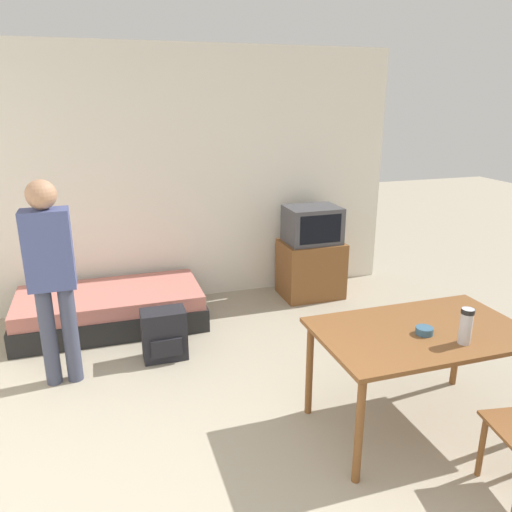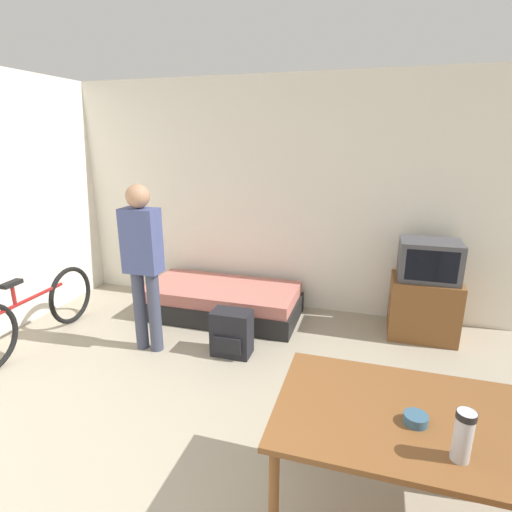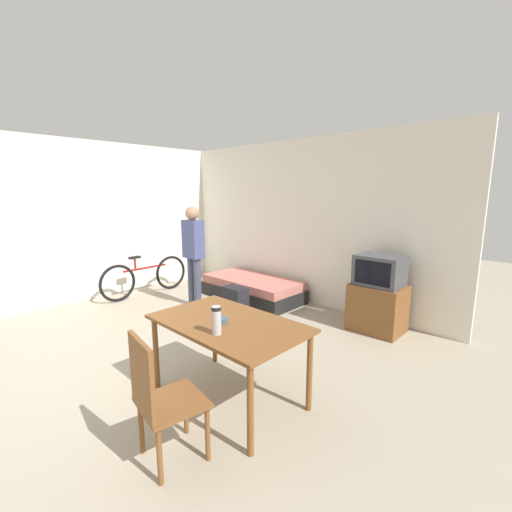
{
  "view_description": "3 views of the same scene",
  "coord_description": "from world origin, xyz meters",
  "px_view_note": "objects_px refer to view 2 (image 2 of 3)",
  "views": [
    {
      "loc": [
        -0.36,
        -1.57,
        2.19
      ],
      "look_at": [
        0.74,
        1.91,
        1.01
      ],
      "focal_mm": 35.0,
      "sensor_mm": 36.0,
      "label": 1
    },
    {
      "loc": [
        1.27,
        -0.86,
        2.02
      ],
      "look_at": [
        0.37,
        2.16,
        1.08
      ],
      "focal_mm": 28.0,
      "sensor_mm": 36.0,
      "label": 2
    },
    {
      "loc": [
        3.69,
        -0.97,
        1.85
      ],
      "look_at": [
        0.68,
        2.2,
        1.03
      ],
      "focal_mm": 24.0,
      "sensor_mm": 36.0,
      "label": 3
    }
  ],
  "objects_px": {
    "daybed": "(222,301)",
    "dining_table": "(417,430)",
    "mate_bowl": "(416,419)",
    "tv": "(425,292)",
    "person_standing": "(143,258)",
    "backpack": "(232,333)",
    "thermos_flask": "(463,433)",
    "bicycle": "(34,314)"
  },
  "relations": [
    {
      "from": "daybed",
      "to": "tv",
      "type": "height_order",
      "value": "tv"
    },
    {
      "from": "thermos_flask",
      "to": "backpack",
      "type": "height_order",
      "value": "thermos_flask"
    },
    {
      "from": "tv",
      "to": "thermos_flask",
      "type": "relative_size",
      "value": 4.5
    },
    {
      "from": "mate_bowl",
      "to": "backpack",
      "type": "bearing_deg",
      "value": 134.06
    },
    {
      "from": "tv",
      "to": "thermos_flask",
      "type": "height_order",
      "value": "tv"
    },
    {
      "from": "thermos_flask",
      "to": "mate_bowl",
      "type": "distance_m",
      "value": 0.26
    },
    {
      "from": "dining_table",
      "to": "mate_bowl",
      "type": "bearing_deg",
      "value": -111.33
    },
    {
      "from": "bicycle",
      "to": "daybed",
      "type": "bearing_deg",
      "value": 37.27
    },
    {
      "from": "tv",
      "to": "person_standing",
      "type": "xyz_separation_m",
      "value": [
        -2.61,
        -1.08,
        0.46
      ]
    },
    {
      "from": "bicycle",
      "to": "mate_bowl",
      "type": "distance_m",
      "value": 3.66
    },
    {
      "from": "thermos_flask",
      "to": "dining_table",
      "type": "bearing_deg",
      "value": 119.62
    },
    {
      "from": "person_standing",
      "to": "daybed",
      "type": "bearing_deg",
      "value": 66.67
    },
    {
      "from": "dining_table",
      "to": "person_standing",
      "type": "height_order",
      "value": "person_standing"
    },
    {
      "from": "tv",
      "to": "person_standing",
      "type": "relative_size",
      "value": 0.64
    },
    {
      "from": "person_standing",
      "to": "tv",
      "type": "bearing_deg",
      "value": 22.43
    },
    {
      "from": "bicycle",
      "to": "mate_bowl",
      "type": "height_order",
      "value": "mate_bowl"
    },
    {
      "from": "dining_table",
      "to": "thermos_flask",
      "type": "xyz_separation_m",
      "value": [
        0.13,
        -0.24,
        0.21
      ]
    },
    {
      "from": "tv",
      "to": "backpack",
      "type": "height_order",
      "value": "tv"
    },
    {
      "from": "dining_table",
      "to": "person_standing",
      "type": "bearing_deg",
      "value": 150.04
    },
    {
      "from": "dining_table",
      "to": "person_standing",
      "type": "distance_m",
      "value": 2.7
    },
    {
      "from": "bicycle",
      "to": "thermos_flask",
      "type": "height_order",
      "value": "thermos_flask"
    },
    {
      "from": "dining_table",
      "to": "bicycle",
      "type": "bearing_deg",
      "value": 162.48
    },
    {
      "from": "backpack",
      "to": "mate_bowl",
      "type": "bearing_deg",
      "value": -45.94
    },
    {
      "from": "mate_bowl",
      "to": "backpack",
      "type": "xyz_separation_m",
      "value": [
        -1.48,
        1.53,
        -0.54
      ]
    },
    {
      "from": "tv",
      "to": "bicycle",
      "type": "xyz_separation_m",
      "value": [
        -3.75,
        -1.32,
        -0.15
      ]
    },
    {
      "from": "daybed",
      "to": "thermos_flask",
      "type": "xyz_separation_m",
      "value": [
        2.05,
        -2.51,
        0.68
      ]
    },
    {
      "from": "tv",
      "to": "dining_table",
      "type": "distance_m",
      "value": 2.44
    },
    {
      "from": "tv",
      "to": "bicycle",
      "type": "bearing_deg",
      "value": -160.62
    },
    {
      "from": "daybed",
      "to": "thermos_flask",
      "type": "relative_size",
      "value": 7.82
    },
    {
      "from": "mate_bowl",
      "to": "backpack",
      "type": "height_order",
      "value": "mate_bowl"
    },
    {
      "from": "daybed",
      "to": "dining_table",
      "type": "distance_m",
      "value": 3.01
    },
    {
      "from": "tv",
      "to": "backpack",
      "type": "bearing_deg",
      "value": -152.12
    },
    {
      "from": "daybed",
      "to": "backpack",
      "type": "distance_m",
      "value": 0.91
    },
    {
      "from": "daybed",
      "to": "person_standing",
      "type": "bearing_deg",
      "value": -113.33
    },
    {
      "from": "daybed",
      "to": "thermos_flask",
      "type": "height_order",
      "value": "thermos_flask"
    },
    {
      "from": "dining_table",
      "to": "person_standing",
      "type": "xyz_separation_m",
      "value": [
        -2.32,
        1.34,
        0.29
      ]
    },
    {
      "from": "tv",
      "to": "thermos_flask",
      "type": "xyz_separation_m",
      "value": [
        -0.15,
        -2.65,
        0.38
      ]
    },
    {
      "from": "tv",
      "to": "bicycle",
      "type": "relative_size",
      "value": 0.61
    },
    {
      "from": "person_standing",
      "to": "backpack",
      "type": "height_order",
      "value": "person_standing"
    },
    {
      "from": "mate_bowl",
      "to": "tv",
      "type": "bearing_deg",
      "value": 82.85
    },
    {
      "from": "person_standing",
      "to": "backpack",
      "type": "xyz_separation_m",
      "value": [
        0.82,
        0.13,
        -0.72
      ]
    },
    {
      "from": "daybed",
      "to": "bicycle",
      "type": "relative_size",
      "value": 1.05
    }
  ]
}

